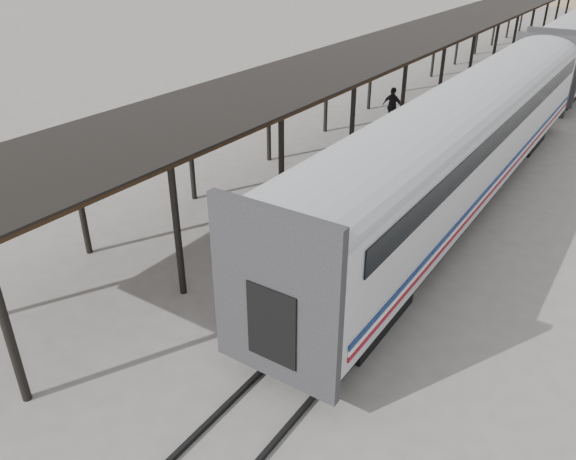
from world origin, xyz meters
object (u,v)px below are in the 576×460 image
Objects in this scene: luggage_tug at (452,99)px; pedestrian at (392,106)px; porter at (263,235)px; baggage_cart at (270,259)px.

pedestrian is at bearing -88.69° from luggage_tug.
luggage_tug is 0.97× the size of pedestrian.
porter is at bearing -61.57° from luggage_tug.
pedestrian reaches higher than luggage_tug.
porter is 0.99× the size of pedestrian.
luggage_tug reaches higher than baggage_cart.
porter is at bearing -85.62° from baggage_cart.
baggage_cart is 1.34× the size of pedestrian.
baggage_cart is at bearing -62.11° from luggage_tug.
luggage_tug is 21.09m from porter.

